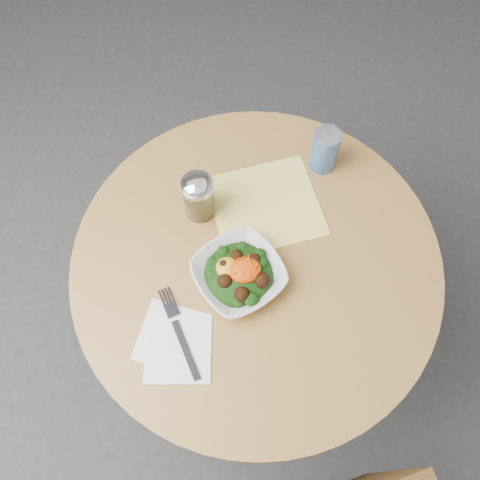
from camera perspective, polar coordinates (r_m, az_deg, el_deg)
The scene contains 8 objects.
ground at distance 2.00m, azimuth 1.15°, elevation -10.54°, with size 6.00×6.00×0.00m, color #303032.
table at distance 1.48m, azimuth 1.55°, elevation -5.22°, with size 0.90×0.90×0.75m.
cloth_napkin at distance 1.36m, azimuth 2.75°, elevation 3.67°, with size 0.26×0.24×0.00m, color yellow.
paper_napkins at distance 1.23m, azimuth -6.93°, elevation -10.94°, with size 0.20×0.23×0.00m.
salad_bowl at distance 1.25m, azimuth -0.14°, elevation -3.62°, with size 0.26×0.26×0.08m.
fork at distance 1.24m, azimuth -6.58°, elevation -9.46°, with size 0.05×0.23×0.00m.
spice_shaker at distance 1.29m, azimuth -4.45°, elevation 4.65°, with size 0.08×0.08×0.14m.
beverage_can at distance 1.38m, azimuth 9.05°, elevation 9.47°, with size 0.07×0.07×0.13m.
Camera 1 is at (-0.17, -0.47, 1.94)m, focal length 40.00 mm.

